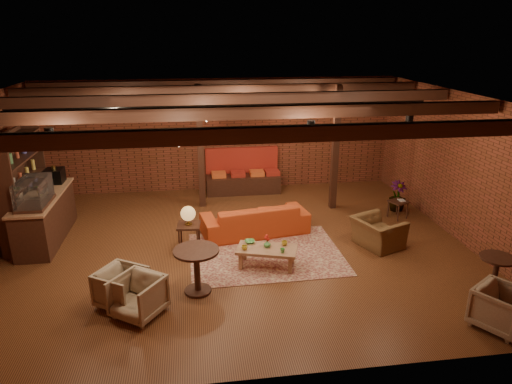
{
  "coord_description": "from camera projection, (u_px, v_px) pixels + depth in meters",
  "views": [
    {
      "loc": [
        -0.78,
        -8.9,
        4.43
      ],
      "look_at": [
        0.5,
        0.2,
        1.17
      ],
      "focal_mm": 32.0,
      "sensor_mm": 36.0,
      "label": 1
    }
  ],
  "objects": [
    {
      "name": "armchair_far",
      "position": [
        501.0,
        307.0,
        7.1
      ],
      "size": [
        0.99,
        0.97,
        0.75
      ],
      "primitive_type": "imported",
      "rotation": [
        0.0,
        0.0,
        0.57
      ],
      "color": "#BDAC92",
      "rests_on": "floor"
    },
    {
      "name": "post_left",
      "position": [
        200.0,
        148.0,
        11.7
      ],
      "size": [
        0.16,
        0.16,
        3.2
      ],
      "primitive_type": "cube",
      "color": "black",
      "rests_on": "ground"
    },
    {
      "name": "round_table_left",
      "position": [
        197.0,
        263.0,
        8.01
      ],
      "size": [
        0.8,
        0.8,
        0.84
      ],
      "color": "black",
      "rests_on": "floor"
    },
    {
      "name": "rug",
      "position": [
        266.0,
        253.0,
        9.59
      ],
      "size": [
        3.18,
        2.46,
        0.01
      ],
      "primitive_type": "cube",
      "rotation": [
        0.0,
        0.0,
        0.02
      ],
      "color": "maroon",
      "rests_on": "floor"
    },
    {
      "name": "armchair_a",
      "position": [
        122.0,
        286.0,
        7.69
      ],
      "size": [
        0.95,
        0.96,
        0.73
      ],
      "primitive_type": "imported",
      "rotation": [
        0.0,
        0.0,
        1.01
      ],
      "color": "#BDAC92",
      "rests_on": "floor"
    },
    {
      "name": "shelving_hutch",
      "position": [
        23.0,
        188.0,
        9.92
      ],
      "size": [
        0.52,
        2.0,
        2.4
      ],
      "primitive_type": null,
      "color": "black",
      "rests_on": "ground"
    },
    {
      "name": "wall_right",
      "position": [
        460.0,
        167.0,
        10.01
      ],
      "size": [
        0.02,
        8.0,
        3.2
      ],
      "primitive_type": "cube",
      "color": "brown",
      "rests_on": "ground"
    },
    {
      "name": "sofa",
      "position": [
        255.0,
        219.0,
        10.47
      ],
      "size": [
        2.54,
        1.34,
        0.71
      ],
      "primitive_type": "imported",
      "rotation": [
        0.0,
        0.0,
        3.31
      ],
      "color": "#B23C18",
      "rests_on": "floor"
    },
    {
      "name": "coffee_table",
      "position": [
        266.0,
        250.0,
        8.97
      ],
      "size": [
        1.29,
        0.9,
        0.65
      ],
      "rotation": [
        0.0,
        0.0,
        -0.31
      ],
      "color": "brown",
      "rests_on": "floor"
    },
    {
      "name": "floor",
      "position": [
        234.0,
        247.0,
        9.89
      ],
      "size": [
        10.0,
        10.0,
        0.0
      ],
      "primitive_type": "plane",
      "color": "#391C0E",
      "rests_on": "ground"
    },
    {
      "name": "armchair_b",
      "position": [
        138.0,
        295.0,
        7.41
      ],
      "size": [
        0.99,
        0.98,
        0.75
      ],
      "primitive_type": "imported",
      "rotation": [
        0.0,
        0.0,
        -0.61
      ],
      "color": "#BDAC92",
      "rests_on": "floor"
    },
    {
      "name": "service_sign",
      "position": [
        244.0,
        114.0,
        12.08
      ],
      "size": [
        0.86,
        0.06,
        0.3
      ],
      "primitive_type": "cube",
      "color": "#F35A18",
      "rests_on": "ceiling"
    },
    {
      "name": "side_table_lamp",
      "position": [
        188.0,
        217.0,
        9.53
      ],
      "size": [
        0.52,
        0.52,
        0.99
      ],
      "rotation": [
        0.0,
        0.0,
        -0.09
      ],
      "color": "black",
      "rests_on": "floor"
    },
    {
      "name": "wall_front",
      "position": [
        263.0,
        274.0,
        5.62
      ],
      "size": [
        10.0,
        0.02,
        3.2
      ],
      "primitive_type": "cube",
      "color": "brown",
      "rests_on": "ground"
    },
    {
      "name": "banquette",
      "position": [
        243.0,
        176.0,
        13.11
      ],
      "size": [
        2.1,
        0.7,
        1.0
      ],
      "primitive_type": null,
      "color": "#A4271B",
      "rests_on": "ground"
    },
    {
      "name": "plant_counter",
      "position": [
        48.0,
        185.0,
        10.07
      ],
      "size": [
        0.35,
        0.39,
        0.3
      ],
      "primitive_type": "imported",
      "color": "#337F33",
      "rests_on": "service_counter"
    },
    {
      "name": "ceiling_pipe",
      "position": [
        226.0,
        104.0,
        10.43
      ],
      "size": [
        9.6,
        0.12,
        0.12
      ],
      "primitive_type": "cylinder",
      "rotation": [
        0.0,
        1.57,
        0.0
      ],
      "color": "black",
      "rests_on": "ceiling"
    },
    {
      "name": "wall_back",
      "position": [
        220.0,
        135.0,
        13.09
      ],
      "size": [
        10.0,
        0.02,
        3.2
      ],
      "primitive_type": "cube",
      "color": "brown",
      "rests_on": "ground"
    },
    {
      "name": "ceiling",
      "position": [
        232.0,
        98.0,
        8.82
      ],
      "size": [
        10.0,
        8.0,
        0.02
      ],
      "primitive_type": "cube",
      "color": "black",
      "rests_on": "wall_back"
    },
    {
      "name": "post_right",
      "position": [
        335.0,
        149.0,
        11.59
      ],
      "size": [
        0.16,
        0.16,
        3.2
      ],
      "primitive_type": "cube",
      "color": "black",
      "rests_on": "ground"
    },
    {
      "name": "ceiling_beams",
      "position": [
        232.0,
        104.0,
        8.86
      ],
      "size": [
        9.8,
        6.4,
        0.22
      ],
      "primitive_type": null,
      "color": "black",
      "rests_on": "ceiling"
    },
    {
      "name": "ceiling_spotlights",
      "position": [
        232.0,
        116.0,
        8.93
      ],
      "size": [
        6.4,
        4.4,
        0.28
      ],
      "primitive_type": null,
      "color": "black",
      "rests_on": "ceiling"
    },
    {
      "name": "side_table_book",
      "position": [
        399.0,
        202.0,
        11.31
      ],
      "size": [
        0.53,
        0.53,
        0.47
      ],
      "rotation": [
        0.0,
        0.0,
        0.42
      ],
      "color": "black",
      "rests_on": "floor"
    },
    {
      "name": "plant_tall",
      "position": [
        401.0,
        167.0,
        11.53
      ],
      "size": [
        1.51,
        1.51,
        2.36
      ],
      "primitive_type": "imported",
      "rotation": [
        0.0,
        0.0,
        0.16
      ],
      "color": "#4C7F4C",
      "rests_on": "floor"
    },
    {
      "name": "service_counter",
      "position": [
        44.0,
        206.0,
        10.01
      ],
      "size": [
        0.8,
        2.5,
        1.6
      ],
      "primitive_type": null,
      "color": "black",
      "rests_on": "ground"
    },
    {
      "name": "round_table_right",
      "position": [
        496.0,
        269.0,
        8.01
      ],
      "size": [
        0.6,
        0.6,
        0.71
      ],
      "color": "black",
      "rests_on": "floor"
    },
    {
      "name": "armchair_right",
      "position": [
        378.0,
        228.0,
        9.8
      ],
      "size": [
        0.95,
        1.14,
        0.85
      ],
      "primitive_type": "imported",
      "rotation": [
        0.0,
        0.0,
        1.95
      ],
      "color": "brown",
      "rests_on": "floor"
    }
  ]
}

